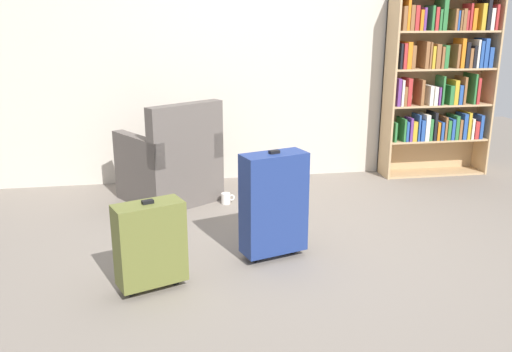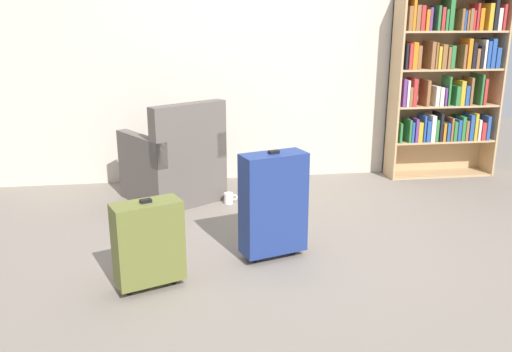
{
  "view_description": "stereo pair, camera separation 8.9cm",
  "coord_description": "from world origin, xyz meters",
  "px_view_note": "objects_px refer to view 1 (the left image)",
  "views": [
    {
      "loc": [
        -0.78,
        -3.37,
        1.61
      ],
      "look_at": [
        -0.19,
        0.14,
        0.55
      ],
      "focal_mm": 38.19,
      "sensor_mm": 36.0,
      "label": 1
    },
    {
      "loc": [
        -0.69,
        -3.38,
        1.61
      ],
      "look_at": [
        -0.19,
        0.14,
        0.55
      ],
      "focal_mm": 38.19,
      "sensor_mm": 36.0,
      "label": 2
    }
  ],
  "objects_px": {
    "bookshelf": "(439,79)",
    "mug": "(226,198)",
    "armchair": "(171,166)",
    "suitcase_navy_blue": "(274,203)",
    "suitcase_olive": "(150,244)"
  },
  "relations": [
    {
      "from": "bookshelf",
      "to": "mug",
      "type": "distance_m",
      "value": 2.5
    },
    {
      "from": "armchair",
      "to": "suitcase_navy_blue",
      "type": "height_order",
      "value": "armchair"
    },
    {
      "from": "suitcase_navy_blue",
      "to": "suitcase_olive",
      "type": "relative_size",
      "value": 1.32
    },
    {
      "from": "bookshelf",
      "to": "suitcase_navy_blue",
      "type": "relative_size",
      "value": 2.37
    },
    {
      "from": "armchair",
      "to": "suitcase_olive",
      "type": "xyz_separation_m",
      "value": [
        -0.15,
        -1.67,
        -0.02
      ]
    },
    {
      "from": "bookshelf",
      "to": "suitcase_olive",
      "type": "bearing_deg",
      "value": -143.81
    },
    {
      "from": "bookshelf",
      "to": "suitcase_navy_blue",
      "type": "height_order",
      "value": "bookshelf"
    },
    {
      "from": "bookshelf",
      "to": "armchair",
      "type": "height_order",
      "value": "bookshelf"
    },
    {
      "from": "mug",
      "to": "armchair",
      "type": "bearing_deg",
      "value": 157.92
    },
    {
      "from": "armchair",
      "to": "mug",
      "type": "relative_size",
      "value": 8.05
    },
    {
      "from": "armchair",
      "to": "mug",
      "type": "xyz_separation_m",
      "value": [
        0.47,
        -0.19,
        -0.27
      ]
    },
    {
      "from": "mug",
      "to": "suitcase_olive",
      "type": "relative_size",
      "value": 0.21
    },
    {
      "from": "bookshelf",
      "to": "suitcase_navy_blue",
      "type": "bearing_deg",
      "value": -139.23
    },
    {
      "from": "mug",
      "to": "suitcase_olive",
      "type": "height_order",
      "value": "suitcase_olive"
    },
    {
      "from": "mug",
      "to": "suitcase_olive",
      "type": "bearing_deg",
      "value": -112.64
    }
  ]
}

